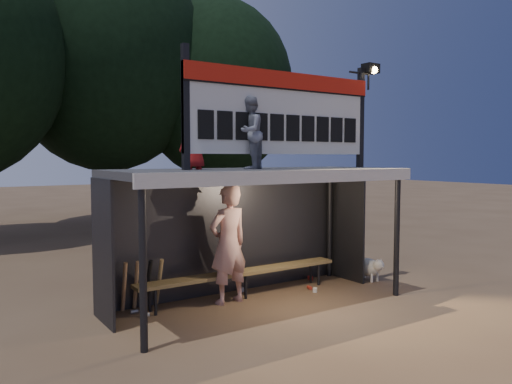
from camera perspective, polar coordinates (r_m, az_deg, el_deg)
ground at (r=8.74m, az=0.37°, el=-12.74°), size 80.00×80.00×0.00m
player at (r=8.62m, az=-3.18°, el=-5.95°), size 0.80×0.57×2.06m
child_a at (r=8.20m, az=-0.77°, el=6.78°), size 0.73×0.71×1.19m
child_b at (r=8.05m, az=-7.14°, el=5.77°), size 0.49×0.36×0.90m
dugout_shelter at (r=8.60m, az=-0.54°, el=-0.47°), size 5.10×2.08×2.32m
scoreboard_assembly at (r=8.72m, az=3.49°, el=9.31°), size 4.10×0.27×1.99m
bench at (r=9.07m, az=-1.60°, el=-9.28°), size 4.00×0.35×0.48m
tree_mid at (r=19.64m, az=-16.73°, el=14.54°), size 7.22×7.22×10.36m
tree_right at (r=20.12m, az=-4.61°, el=11.62°), size 6.08×6.08×8.72m
dog at (r=10.55m, az=12.84°, el=-8.35°), size 0.36×0.81×0.49m
bats at (r=8.54m, az=-12.91°, el=-10.24°), size 0.67×0.35×0.84m
litter at (r=9.25m, az=-0.62°, el=-11.54°), size 3.88×0.91×0.08m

